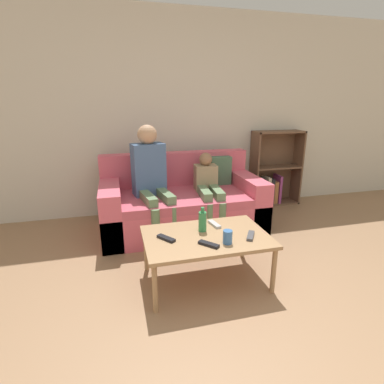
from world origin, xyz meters
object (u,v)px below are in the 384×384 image
(coffee_table, at_px, (206,240))
(tv_remote_1, at_px, (214,224))
(cup_near, at_px, (228,237))
(tv_remote_2, at_px, (209,244))
(couch, at_px, (182,204))
(bookshelf, at_px, (271,176))
(tv_remote_3, at_px, (166,238))
(person_adult, at_px, (151,173))
(bottle, at_px, (202,221))
(person_child, at_px, (208,188))
(tv_remote_0, at_px, (251,236))

(coffee_table, relative_size, tv_remote_1, 5.86)
(cup_near, relative_size, tv_remote_2, 0.68)
(couch, xyz_separation_m, coffee_table, (-0.06, -1.18, 0.10))
(bookshelf, xyz_separation_m, tv_remote_3, (-1.87, -1.70, 0.01))
(person_adult, xyz_separation_m, cup_near, (0.43, -1.27, -0.24))
(coffee_table, relative_size, bottle, 4.81)
(person_child, distance_m, tv_remote_2, 1.26)
(person_child, distance_m, cup_near, 1.22)
(cup_near, bearing_deg, tv_remote_2, -179.76)
(bookshelf, xyz_separation_m, coffee_table, (-1.54, -1.71, -0.03))
(bookshelf, distance_m, tv_remote_3, 2.53)
(cup_near, relative_size, tv_remote_1, 0.61)
(person_child, relative_size, tv_remote_3, 5.46)
(person_child, relative_size, tv_remote_0, 5.31)
(couch, bearing_deg, tv_remote_2, -93.95)
(person_child, height_order, tv_remote_0, person_child)
(bottle, bearing_deg, tv_remote_2, -96.19)
(bookshelf, height_order, coffee_table, bookshelf)
(coffee_table, height_order, tv_remote_1, tv_remote_1)
(couch, xyz_separation_m, person_adult, (-0.37, -0.09, 0.43))
(bottle, bearing_deg, person_adult, 107.00)
(cup_near, xyz_separation_m, bottle, (-0.12, 0.27, 0.04))
(coffee_table, xyz_separation_m, person_adult, (-0.31, 1.09, 0.33))
(tv_remote_2, bearing_deg, tv_remote_0, -32.72)
(bookshelf, relative_size, tv_remote_3, 6.51)
(tv_remote_0, bearing_deg, bottle, 179.58)
(person_child, bearing_deg, couch, 155.52)
(bookshelf, bearing_deg, cup_near, -126.90)
(tv_remote_0, distance_m, tv_remote_2, 0.38)
(cup_near, xyz_separation_m, tv_remote_3, (-0.45, 0.18, -0.04))
(bookshelf, relative_size, cup_near, 10.04)
(coffee_table, bearing_deg, bookshelf, 48.07)
(tv_remote_3, bearing_deg, coffee_table, -37.38)
(person_child, bearing_deg, tv_remote_0, -85.63)
(cup_near, height_order, tv_remote_1, cup_near)
(bookshelf, distance_m, person_child, 1.38)
(bookshelf, bearing_deg, tv_remote_1, -132.56)
(person_adult, xyz_separation_m, tv_remote_3, (-0.03, -1.08, -0.28))
(tv_remote_1, bearing_deg, person_child, 66.11)
(couch, relative_size, cup_near, 17.34)
(tv_remote_2, height_order, tv_remote_3, same)
(tv_remote_1, xyz_separation_m, bottle, (-0.14, -0.09, 0.08))
(bottle, bearing_deg, coffee_table, -87.10)
(tv_remote_0, bearing_deg, couch, 133.36)
(tv_remote_0, relative_size, tv_remote_3, 1.03)
(bookshelf, xyz_separation_m, person_adult, (-1.85, -0.62, 0.30))
(bookshelf, relative_size, tv_remote_0, 6.34)
(bookshelf, xyz_separation_m, tv_remote_1, (-1.40, -1.53, 0.01))
(cup_near, bearing_deg, tv_remote_0, 14.23)
(cup_near, height_order, tv_remote_2, cup_near)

